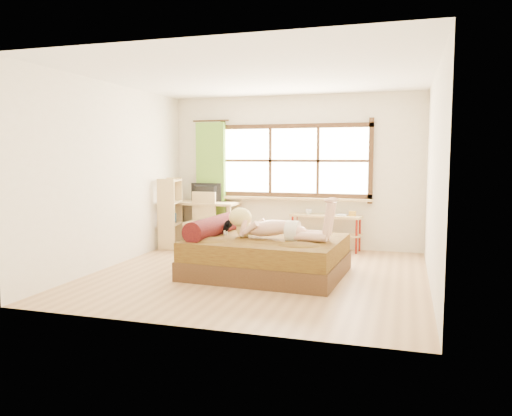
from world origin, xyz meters
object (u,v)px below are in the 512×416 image
(woman, at_px, (277,217))
(bookshelf, at_px, (170,213))
(chair, at_px, (202,217))
(desk, at_px, (204,208))
(kitten, at_px, (221,226))
(pipe_shelf, at_px, (326,224))
(bed, at_px, (264,254))

(woman, distance_m, bookshelf, 2.80)
(chair, relative_size, bookshelf, 0.81)
(bookshelf, bearing_deg, woman, -42.91)
(desk, bearing_deg, kitten, -59.82)
(kitten, height_order, pipe_shelf, kitten)
(pipe_shelf, bearing_deg, bookshelf, -160.63)
(bed, height_order, desk, desk)
(woman, relative_size, chair, 1.44)
(pipe_shelf, xyz_separation_m, bookshelf, (-2.70, -0.57, 0.17))
(woman, height_order, pipe_shelf, woman)
(woman, distance_m, kitten, 0.90)
(chair, relative_size, pipe_shelf, 0.79)
(woman, bearing_deg, bed, 168.67)
(kitten, distance_m, desk, 2.08)
(desk, height_order, pipe_shelf, desk)
(bed, xyz_separation_m, kitten, (-0.67, 0.10, 0.36))
(kitten, bearing_deg, bookshelf, 140.72)
(bed, height_order, chair, chair)
(woman, relative_size, kitten, 4.67)
(bed, height_order, pipe_shelf, bed)
(chair, bearing_deg, bed, -43.50)
(desk, bearing_deg, bed, -47.66)
(bookshelf, bearing_deg, kitten, -52.83)
(bed, xyz_separation_m, bookshelf, (-2.14, 1.46, 0.35))
(desk, bearing_deg, pipe_shelf, 3.98)
(desk, xyz_separation_m, pipe_shelf, (2.24, 0.12, -0.24))
(desk, xyz_separation_m, chair, (0.10, -0.36, -0.14))
(pipe_shelf, bearing_deg, bed, -97.90)
(kitten, xyz_separation_m, desk, (-1.02, 1.82, 0.06))
(bed, height_order, kitten, bed)
(kitten, relative_size, desk, 0.24)
(desk, relative_size, pipe_shelf, 1.01)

